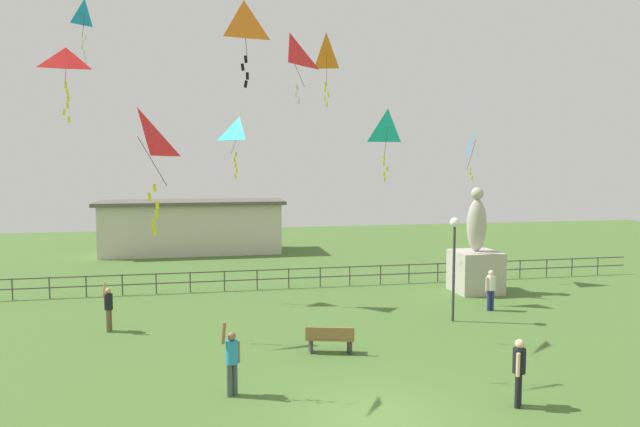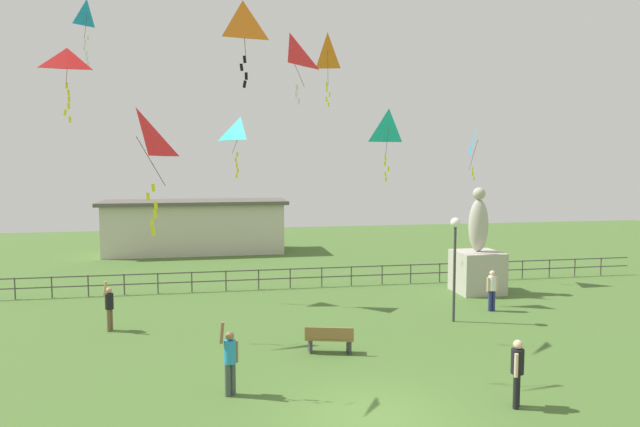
# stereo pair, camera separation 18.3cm
# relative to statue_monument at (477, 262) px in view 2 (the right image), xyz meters

# --- Properties ---
(ground_plane) EXTENTS (80.00, 80.00, 0.00)m
(ground_plane) POSITION_rel_statue_monument_xyz_m (-8.24, -11.55, -1.39)
(ground_plane) COLOR #476B2D
(statue_monument) EXTENTS (1.98, 1.98, 4.80)m
(statue_monument) POSITION_rel_statue_monument_xyz_m (0.00, 0.00, 0.00)
(statue_monument) COLOR #B2AD9E
(statue_monument) RESTS_ON ground_plane
(lamppost) EXTENTS (0.36, 0.36, 3.88)m
(lamppost) POSITION_rel_statue_monument_xyz_m (-3.08, -4.37, 1.48)
(lamppost) COLOR #38383D
(lamppost) RESTS_ON ground_plane
(park_bench) EXTENTS (1.56, 0.79, 0.85)m
(park_bench) POSITION_rel_statue_monument_xyz_m (-8.34, -7.01, -0.92)
(park_bench) COLOR olive
(park_bench) RESTS_ON ground_plane
(person_0) EXTENTS (0.50, 0.33, 1.93)m
(person_0) POSITION_rel_statue_monument_xyz_m (-11.45, -9.67, -0.42)
(person_0) COLOR #3F4C47
(person_0) RESTS_ON ground_plane
(person_1) EXTENTS (0.34, 0.46, 1.81)m
(person_1) POSITION_rel_statue_monument_xyz_m (-15.41, -3.23, -0.48)
(person_1) COLOR brown
(person_1) RESTS_ON ground_plane
(person_2) EXTENTS (0.34, 0.42, 1.66)m
(person_2) POSITION_rel_statue_monument_xyz_m (-4.73, -11.69, -0.43)
(person_2) COLOR black
(person_2) RESTS_ON ground_plane
(person_3) EXTENTS (0.49, 0.30, 1.63)m
(person_3) POSITION_rel_statue_monument_xyz_m (-0.95, -3.21, -0.45)
(person_3) COLOR navy
(person_3) RESTS_ON ground_plane
(kite_0) EXTENTS (0.88, 0.73, 3.20)m
(kite_0) POSITION_rel_statue_monument_xyz_m (-6.72, 1.26, 9.35)
(kite_0) COLOR orange
(kite_1) EXTENTS (0.73, 1.02, 2.70)m
(kite_1) POSITION_rel_statue_monument_xyz_m (0.90, 2.11, 5.57)
(kite_1) COLOR #198CD1
(kite_2) EXTENTS (1.19, 1.23, 2.47)m
(kite_2) POSITION_rel_statue_monument_xyz_m (-10.63, 0.07, 5.77)
(kite_2) COLOR #19B2B2
(kite_3) EXTENTS (0.96, 0.55, 2.34)m
(kite_3) POSITION_rel_statue_monument_xyz_m (-10.93, -7.86, 8.23)
(kite_3) COLOR orange
(kite_4) EXTENTS (1.07, 0.71, 2.98)m
(kite_4) POSITION_rel_statue_monument_xyz_m (-4.67, -1.25, 5.93)
(kite_4) COLOR #19B2B2
(kite_5) EXTENTS (0.78, 0.73, 2.75)m
(kite_5) POSITION_rel_statue_monument_xyz_m (-16.87, 2.19, 10.68)
(kite_5) COLOR #198CD1
(kite_6) EXTENTS (1.29, 1.27, 2.28)m
(kite_6) POSITION_rel_statue_monument_xyz_m (-9.23, -4.84, 8.07)
(kite_6) COLOR red
(kite_7) EXTENTS (1.24, 0.85, 2.39)m
(kite_7) POSITION_rel_statue_monument_xyz_m (-16.47, -3.35, 7.73)
(kite_7) COLOR red
(kite_8) EXTENTS (1.30, 1.21, 3.08)m
(kite_8) POSITION_rel_statue_monument_xyz_m (-13.63, -8.90, 5.02)
(kite_8) COLOR red
(waterfront_railing) EXTENTS (36.02, 0.06, 0.95)m
(waterfront_railing) POSITION_rel_statue_monument_xyz_m (-8.49, 2.45, -0.76)
(waterfront_railing) COLOR #4C4742
(waterfront_railing) RESTS_ON ground_plane
(pavilion_building) EXTENTS (11.94, 4.32, 3.47)m
(pavilion_building) POSITION_rel_statue_monument_xyz_m (-12.93, 14.45, 0.37)
(pavilion_building) COLOR beige
(pavilion_building) RESTS_ON ground_plane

